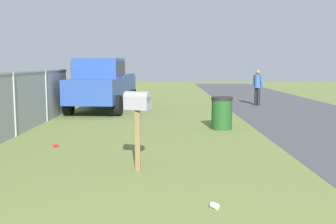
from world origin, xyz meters
name	(u,v)px	position (x,y,z in m)	size (l,w,h in m)	color
mailbox	(137,108)	(5.54, 0.46, 1.12)	(0.35, 0.49, 1.41)	brown
pickup_truck	(102,83)	(14.48, 2.53, 1.10)	(5.02, 2.41, 2.09)	#284793
trash_bin	(222,113)	(10.00, -1.64, 0.47)	(0.62, 0.62, 0.94)	#1E4C1E
pedestrian	(258,85)	(16.59, -4.15, 0.93)	(0.38, 0.44, 1.62)	black
litter_can_near_hydrant	(56,146)	(7.53, 2.48, 0.03)	(0.07, 0.07, 0.12)	red
litter_cup_by_mailbox	(215,206)	(3.65, -0.69, 0.04)	(0.08, 0.08, 0.10)	white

